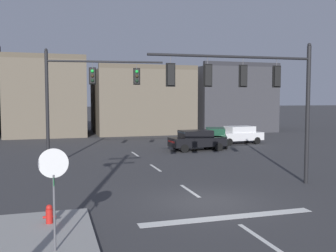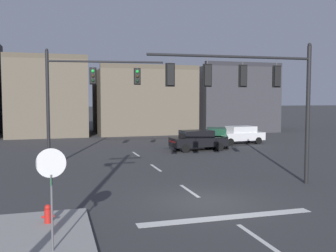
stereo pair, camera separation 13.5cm
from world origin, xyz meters
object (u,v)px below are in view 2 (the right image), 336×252
at_px(car_lot_middle, 198,140).
at_px(fire_hydrant, 48,217).
at_px(stop_sign, 51,175).
at_px(car_lot_nearside, 216,137).
at_px(car_lot_farside, 240,134).
at_px(signal_mast_far_side, 82,89).
at_px(signal_mast_near_side, 255,87).

bearing_deg(car_lot_middle, fire_hydrant, -124.77).
xyz_separation_m(stop_sign, car_lot_middle, (10.91, 18.34, -1.29)).
relative_size(stop_sign, car_lot_nearside, 0.60).
bearing_deg(stop_sign, car_lot_farside, 53.03).
bearing_deg(car_lot_farside, signal_mast_far_side, -150.76).
xyz_separation_m(signal_mast_near_side, signal_mast_far_side, (-7.35, 7.65, 0.02)).
height_order(stop_sign, car_lot_middle, stop_sign).
bearing_deg(car_lot_nearside, car_lot_farside, 26.09).
xyz_separation_m(car_lot_nearside, car_lot_farside, (2.96, 1.45, 0.00)).
bearing_deg(stop_sign, car_lot_nearside, 56.58).
bearing_deg(car_lot_nearside, signal_mast_near_side, -106.63).
relative_size(stop_sign, car_lot_farside, 0.62).
bearing_deg(stop_sign, signal_mast_far_side, 83.06).
relative_size(stop_sign, fire_hydrant, 3.77).
bearing_deg(signal_mast_far_side, car_lot_middle, 28.04).
height_order(signal_mast_far_side, car_lot_middle, signal_mast_far_side).
height_order(signal_mast_far_side, car_lot_farside, signal_mast_far_side).
relative_size(signal_mast_far_side, car_lot_middle, 1.55).
height_order(car_lot_farside, fire_hydrant, car_lot_farside).
bearing_deg(car_lot_nearside, signal_mast_far_side, -149.99).
height_order(signal_mast_near_side, car_lot_middle, signal_mast_near_side).
distance_m(stop_sign, car_lot_nearside, 24.14).
bearing_deg(car_lot_nearside, stop_sign, -123.42).
relative_size(car_lot_middle, car_lot_farside, 0.99).
bearing_deg(signal_mast_near_side, stop_sign, -147.40).
bearing_deg(signal_mast_near_side, car_lot_middle, 81.27).
relative_size(car_lot_nearside, fire_hydrant, 6.34).
bearing_deg(signal_mast_far_side, stop_sign, -96.94).
relative_size(signal_mast_far_side, car_lot_nearside, 1.48).
height_order(car_lot_middle, car_lot_farside, same).
height_order(signal_mast_near_side, fire_hydrant, signal_mast_near_side).
bearing_deg(car_lot_nearside, fire_hydrant, -127.15).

